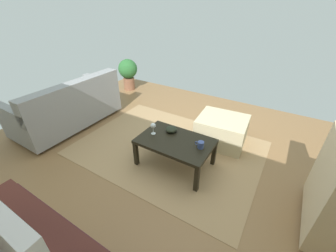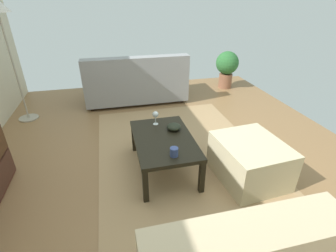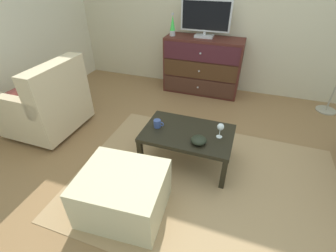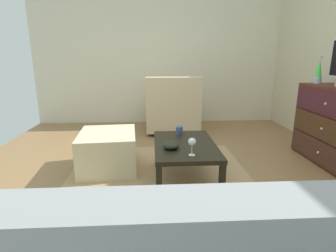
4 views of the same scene
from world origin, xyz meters
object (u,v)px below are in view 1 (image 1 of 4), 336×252
at_px(couch_large, 69,107).
at_px(ottoman, 221,130).
at_px(coffee_table, 175,143).
at_px(potted_plant, 128,72).
at_px(mug, 201,145).
at_px(bowl_decorative, 171,129).
at_px(wine_glass, 153,126).

height_order(couch_large, ottoman, couch_large).
bearing_deg(coffee_table, couch_large, 0.85).
bearing_deg(potted_plant, mug, 146.11).
distance_m(coffee_table, bowl_decorative, 0.22).
relative_size(wine_glass, bowl_decorative, 1.02).
height_order(coffee_table, ottoman, ottoman).
relative_size(bowl_decorative, couch_large, 0.09).
xyz_separation_m(mug, potted_plant, (2.65, -1.78, 0.00)).
bearing_deg(wine_glass, mug, -176.28).
distance_m(bowl_decorative, ottoman, 0.85).
bearing_deg(couch_large, coffee_table, -179.15).
xyz_separation_m(coffee_table, wine_glass, (0.32, 0.02, 0.16)).
relative_size(couch_large, ottoman, 2.44).
height_order(bowl_decorative, ottoman, bowl_decorative).
relative_size(wine_glass, mug, 1.38).
bearing_deg(wine_glass, couch_large, 0.32).
distance_m(coffee_table, wine_glass, 0.36).
height_order(bowl_decorative, potted_plant, potted_plant).
relative_size(coffee_table, potted_plant, 1.29).
xyz_separation_m(coffee_table, ottoman, (-0.34, -0.81, -0.13)).
bearing_deg(ottoman, mug, 89.15).
bearing_deg(bowl_decorative, potted_plant, -37.29).
bearing_deg(wine_glass, bowl_decorative, -136.26).
bearing_deg(coffee_table, potted_plant, -37.83).
distance_m(mug, potted_plant, 3.19).
xyz_separation_m(couch_large, potted_plant, (0.26, -1.83, 0.11)).
distance_m(couch_large, potted_plant, 1.85).
height_order(couch_large, potted_plant, couch_large).
bearing_deg(couch_large, potted_plant, -82.03).
bearing_deg(coffee_table, mug, -176.31).
height_order(mug, couch_large, couch_large).
bearing_deg(wine_glass, potted_plant, -42.35).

